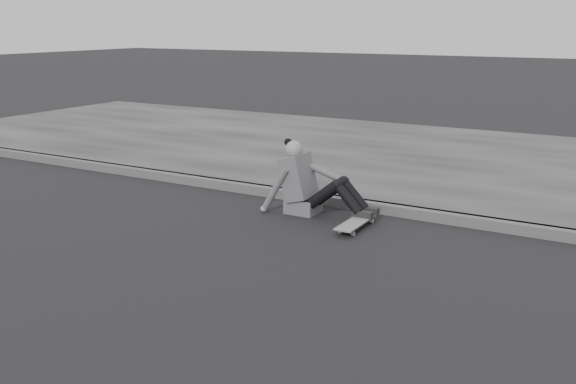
# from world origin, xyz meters

# --- Properties ---
(ground) EXTENTS (80.00, 80.00, 0.00)m
(ground) POSITION_xyz_m (0.00, 0.00, 0.00)
(ground) COLOR black
(ground) RESTS_ON ground
(curb) EXTENTS (24.00, 0.16, 0.12)m
(curb) POSITION_xyz_m (0.00, 2.58, 0.06)
(curb) COLOR #545454
(curb) RESTS_ON ground
(skateboard) EXTENTS (0.20, 0.78, 0.09)m
(skateboard) POSITION_xyz_m (-1.97, 1.88, 0.07)
(skateboard) COLOR gray
(skateboard) RESTS_ON ground
(seated_woman) EXTENTS (1.38, 0.46, 0.88)m
(seated_woman) POSITION_xyz_m (-2.70, 2.13, 0.36)
(seated_woman) COLOR #5B5B5D
(seated_woman) RESTS_ON ground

